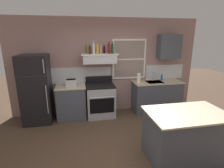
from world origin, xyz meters
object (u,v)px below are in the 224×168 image
Objects in this scene: bottle_rose_pink at (101,49)px; bottle_red_label_wine at (109,48)px; refrigerator at (36,89)px; kitchen_island at (185,136)px; stove_range at (101,100)px; bottle_dark_green_wine at (112,49)px; bottle_olive_oil_square at (86,49)px; bottle_champagne_gold_foil at (97,49)px; bottle_clear_tall at (94,48)px; dish_soap_bottle at (162,77)px; paper_towel_roll at (139,78)px; toaster at (71,83)px; bottle_brown_stout at (90,50)px; bottle_balsamic_dark at (104,50)px.

bottle_rose_pink is 0.85× the size of bottle_red_label_wine.
kitchen_island is at bearing -35.25° from refrigerator.
stove_range is 3.52× the size of bottle_dark_green_wine.
refrigerator is at bearing 144.75° from kitchen_island.
bottle_red_label_wine is (0.61, -0.02, 0.02)m from bottle_olive_oil_square.
bottle_champagne_gold_foil is 2.89m from kitchen_island.
bottle_clear_tall is at bearing 179.94° from bottle_champagne_gold_foil.
bottle_olive_oil_square is 2.39m from dish_soap_bottle.
bottle_rose_pink is 1.35m from paper_towel_roll.
toaster reaches higher than stove_range.
bottle_brown_stout is 0.11m from bottle_clear_tall.
refrigerator is at bearing -176.51° from bottle_clear_tall.
bottle_olive_oil_square is (0.43, 0.11, 0.85)m from toaster.
bottle_dark_green_wine reaches higher than paper_towel_roll.
bottle_clear_tall reaches higher than bottle_red_label_wine.
stove_range is at bearing -162.62° from bottle_red_label_wine.
bottle_balsamic_dark is 1.26m from paper_towel_roll.
dish_soap_bottle is (1.93, 0.07, -0.87)m from bottle_champagne_gold_foil.
bottle_clear_tall is 0.10m from bottle_champagne_gold_foil.
kitchen_island is (1.52, -2.13, -1.39)m from bottle_brown_stout.
toaster is at bearing -166.03° from bottle_olive_oil_square.
refrigerator is 2.24m from bottle_dark_green_wine.
bottle_clear_tall reaches higher than paper_towel_roll.
bottle_olive_oil_square is 0.20× the size of kitchen_island.
bottle_dark_green_wine is at bearing -3.07° from bottle_olive_oil_square.
toaster is at bearing 1.09° from refrigerator.
kitchen_island is (1.22, -2.22, -1.40)m from bottle_rose_pink.
bottle_champagne_gold_foil reaches higher than bottle_olive_oil_square.
bottle_champagne_gold_foil is 1.11× the size of paper_towel_roll.
bottle_red_label_wine is 2.78m from kitchen_island.
refrigerator is at bearing -176.72° from bottle_champagne_gold_foil.
bottle_dark_green_wine is (2.00, 0.09, 0.99)m from refrigerator.
stove_range is 6.06× the size of dish_soap_bottle.
stove_range is 1.40m from bottle_rose_pink.
bottle_dark_green_wine is (0.20, -0.09, 0.04)m from bottle_balsamic_dark.
bottle_red_label_wine reaches higher than bottle_balsamic_dark.
bottle_champagne_gold_foil reaches higher than toaster.
bottle_rose_pink is at bearing -166.74° from bottle_balsamic_dark.
refrigerator reaches higher than kitchen_island.
toaster is 0.96× the size of bottle_dark_green_wine.
bottle_rose_pink is 0.20× the size of kitchen_island.
bottle_olive_oil_square is at bearing 5.39° from refrigerator.
kitchen_island is at bearing -66.85° from bottle_dark_green_wine.
bottle_brown_stout is at bearing -30.32° from bottle_olive_oil_square.
stove_range is at bearing -54.21° from bottle_champagne_gold_foil.
refrigerator is at bearing -178.75° from paper_towel_roll.
bottle_brown_stout is 0.75× the size of bottle_red_label_wine.
dish_soap_bottle is at bearing 1.96° from bottle_red_label_wine.
stove_range is 4.04× the size of paper_towel_roll.
toaster is 1.22× the size of bottle_brown_stout.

